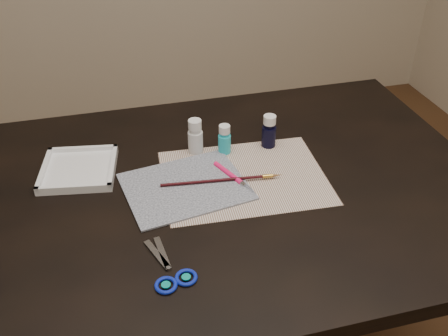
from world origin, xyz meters
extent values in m
cube|color=black|center=(0.00, 0.00, 0.38)|extent=(1.30, 0.90, 0.75)
cube|color=silver|center=(0.06, 0.02, 0.75)|extent=(0.41, 0.33, 0.00)
cube|color=black|center=(-0.09, 0.01, 0.75)|extent=(0.32, 0.27, 0.00)
cylinder|color=silver|center=(-0.04, 0.16, 0.80)|extent=(0.05, 0.05, 0.10)
cylinder|color=#23BECE|center=(0.04, 0.14, 0.79)|extent=(0.04, 0.04, 0.08)
cylinder|color=black|center=(0.16, 0.14, 0.80)|extent=(0.05, 0.05, 0.09)
cube|color=white|center=(-0.34, 0.14, 0.76)|extent=(0.21, 0.21, 0.02)
camera|label=1|loc=(-0.24, -0.93, 1.48)|focal=40.00mm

